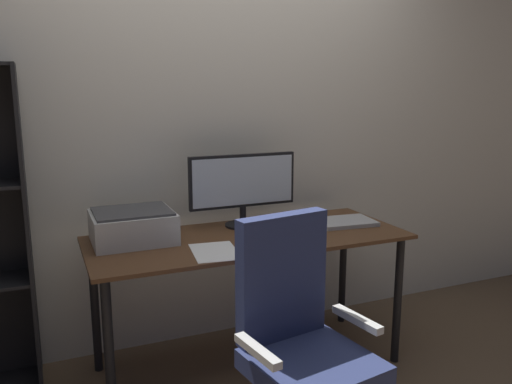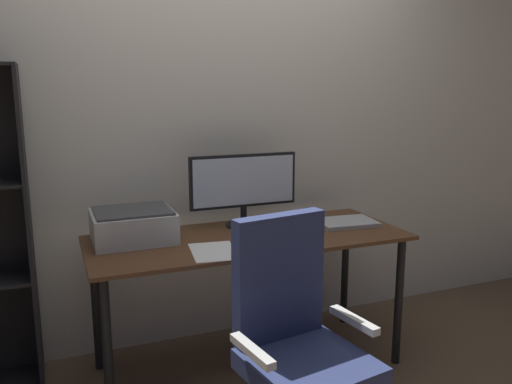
# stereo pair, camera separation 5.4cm
# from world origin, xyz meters

# --- Properties ---
(ground_plane) EXTENTS (12.00, 12.00, 0.00)m
(ground_plane) POSITION_xyz_m (0.00, 0.00, 0.00)
(ground_plane) COLOR brown
(back_wall) EXTENTS (6.40, 0.10, 2.60)m
(back_wall) POSITION_xyz_m (0.00, 0.51, 1.30)
(back_wall) COLOR silver
(back_wall) RESTS_ON ground
(desk) EXTENTS (1.65, 0.67, 0.74)m
(desk) POSITION_xyz_m (0.00, 0.00, 0.66)
(desk) COLOR #56351E
(desk) RESTS_ON ground
(monitor) EXTENTS (0.61, 0.20, 0.40)m
(monitor) POSITION_xyz_m (0.05, 0.19, 0.98)
(monitor) COLOR black
(monitor) RESTS_ON desk
(keyboard) EXTENTS (0.29, 0.12, 0.02)m
(keyboard) POSITION_xyz_m (0.04, -0.14, 0.75)
(keyboard) COLOR #B7BABC
(keyboard) RESTS_ON desk
(mouse) EXTENTS (0.08, 0.11, 0.03)m
(mouse) POSITION_xyz_m (0.26, -0.14, 0.76)
(mouse) COLOR black
(mouse) RESTS_ON desk
(coffee_mug) EXTENTS (0.10, 0.08, 0.09)m
(coffee_mug) POSITION_xyz_m (0.17, -0.00, 0.78)
(coffee_mug) COLOR #387F51
(coffee_mug) RESTS_ON desk
(laptop) EXTENTS (0.34, 0.26, 0.02)m
(laptop) POSITION_xyz_m (0.60, 0.01, 0.75)
(laptop) COLOR #B7BABC
(laptop) RESTS_ON desk
(printer) EXTENTS (0.40, 0.34, 0.16)m
(printer) POSITION_xyz_m (-0.57, 0.14, 0.82)
(printer) COLOR silver
(printer) RESTS_ON desk
(paper_sheet) EXTENTS (0.25, 0.32, 0.00)m
(paper_sheet) POSITION_xyz_m (-0.25, -0.18, 0.74)
(paper_sheet) COLOR white
(paper_sheet) RESTS_ON desk
(office_chair) EXTENTS (0.56, 0.54, 1.01)m
(office_chair) POSITION_xyz_m (-0.09, -0.76, 0.46)
(office_chair) COLOR silver
(office_chair) RESTS_ON ground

